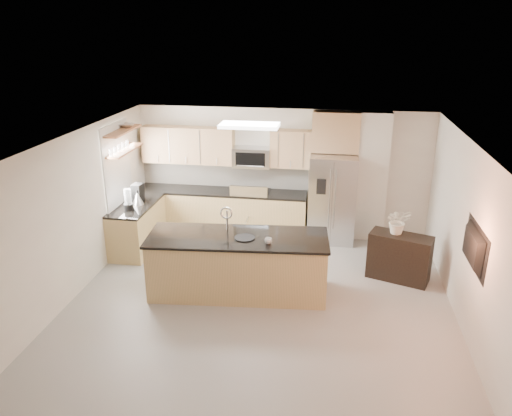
% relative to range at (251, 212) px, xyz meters
% --- Properties ---
extents(floor, '(6.50, 6.50, 0.00)m').
position_rel_range_xyz_m(floor, '(0.60, -2.92, -0.47)').
color(floor, gray).
rests_on(floor, ground).
extents(ceiling, '(6.00, 6.50, 0.02)m').
position_rel_range_xyz_m(ceiling, '(0.60, -2.92, 2.13)').
color(ceiling, white).
rests_on(ceiling, wall_back).
extents(wall_back, '(6.00, 0.02, 2.60)m').
position_rel_range_xyz_m(wall_back, '(0.60, 0.33, 0.83)').
color(wall_back, silver).
rests_on(wall_back, floor).
extents(wall_front, '(6.00, 0.02, 2.60)m').
position_rel_range_xyz_m(wall_front, '(0.60, -6.17, 0.83)').
color(wall_front, silver).
rests_on(wall_front, floor).
extents(wall_left, '(0.02, 6.50, 2.60)m').
position_rel_range_xyz_m(wall_left, '(-2.40, -2.92, 0.83)').
color(wall_left, silver).
rests_on(wall_left, floor).
extents(wall_right, '(0.02, 6.50, 2.60)m').
position_rel_range_xyz_m(wall_right, '(3.60, -2.92, 0.83)').
color(wall_right, silver).
rests_on(wall_right, floor).
extents(back_counter, '(3.55, 0.66, 1.44)m').
position_rel_range_xyz_m(back_counter, '(-0.63, 0.01, -0.00)').
color(back_counter, tan).
rests_on(back_counter, floor).
extents(left_counter, '(0.66, 1.50, 0.92)m').
position_rel_range_xyz_m(left_counter, '(-2.07, -1.07, -0.01)').
color(left_counter, tan).
rests_on(left_counter, floor).
extents(range, '(0.76, 0.64, 1.14)m').
position_rel_range_xyz_m(range, '(0.00, 0.00, 0.00)').
color(range, black).
rests_on(range, floor).
extents(upper_cabinets, '(3.50, 0.33, 0.75)m').
position_rel_range_xyz_m(upper_cabinets, '(-0.70, 0.16, 1.35)').
color(upper_cabinets, tan).
rests_on(upper_cabinets, wall_back).
extents(microwave, '(0.76, 0.40, 0.40)m').
position_rel_range_xyz_m(microwave, '(0.00, 0.12, 1.16)').
color(microwave, '#B1B2B4').
rests_on(microwave, upper_cabinets).
extents(refrigerator, '(0.92, 0.78, 1.78)m').
position_rel_range_xyz_m(refrigerator, '(1.66, -0.05, 0.42)').
color(refrigerator, '#B1B2B4').
rests_on(refrigerator, floor).
extents(partition_column, '(0.60, 0.30, 2.60)m').
position_rel_range_xyz_m(partition_column, '(2.42, 0.18, 0.83)').
color(partition_column, beige).
rests_on(partition_column, floor).
extents(window, '(0.04, 1.15, 1.65)m').
position_rel_range_xyz_m(window, '(-2.38, -1.07, 1.18)').
color(window, white).
rests_on(window, wall_left).
extents(shelf_lower, '(0.30, 1.20, 0.04)m').
position_rel_range_xyz_m(shelf_lower, '(-2.25, -0.97, 1.48)').
color(shelf_lower, '#9C5B3E').
rests_on(shelf_lower, wall_left).
extents(shelf_upper, '(0.30, 1.20, 0.04)m').
position_rel_range_xyz_m(shelf_upper, '(-2.25, -0.97, 1.85)').
color(shelf_upper, '#9C5B3E').
rests_on(shelf_upper, wall_left).
extents(ceiling_fixture, '(1.00, 0.50, 0.06)m').
position_rel_range_xyz_m(ceiling_fixture, '(0.20, -1.32, 2.09)').
color(ceiling_fixture, white).
rests_on(ceiling_fixture, ceiling).
extents(island, '(2.96, 1.27, 1.42)m').
position_rel_range_xyz_m(island, '(0.20, -2.45, 0.03)').
color(island, tan).
rests_on(island, floor).
extents(credenza, '(1.11, 0.75, 0.82)m').
position_rel_range_xyz_m(credenza, '(2.85, -1.58, -0.06)').
color(credenza, black).
rests_on(credenza, floor).
extents(cup, '(0.15, 0.15, 0.09)m').
position_rel_range_xyz_m(cup, '(0.72, -2.65, 0.57)').
color(cup, silver).
rests_on(cup, island).
extents(platter, '(0.43, 0.43, 0.02)m').
position_rel_range_xyz_m(platter, '(0.32, -2.51, 0.53)').
color(platter, black).
rests_on(platter, island).
extents(blender, '(0.18, 0.18, 0.41)m').
position_rel_range_xyz_m(blender, '(-2.07, -1.38, 0.63)').
color(blender, black).
rests_on(blender, left_counter).
extents(kettle, '(0.22, 0.22, 0.27)m').
position_rel_range_xyz_m(kettle, '(-2.02, -1.06, 0.57)').
color(kettle, '#B1B2B4').
rests_on(kettle, left_counter).
extents(coffee_maker, '(0.20, 0.23, 0.34)m').
position_rel_range_xyz_m(coffee_maker, '(-2.09, -0.87, 0.61)').
color(coffee_maker, black).
rests_on(coffee_maker, left_counter).
extents(bowl, '(0.38, 0.38, 0.08)m').
position_rel_range_xyz_m(bowl, '(-2.25, -0.72, 1.91)').
color(bowl, '#B1B2B4').
rests_on(bowl, shelf_upper).
extents(flower_vase, '(0.69, 0.63, 0.67)m').
position_rel_range_xyz_m(flower_vase, '(2.78, -1.51, 0.69)').
color(flower_vase, white).
rests_on(flower_vase, credenza).
extents(television, '(0.14, 1.08, 0.62)m').
position_rel_range_xyz_m(television, '(3.51, -3.12, 0.88)').
color(television, black).
rests_on(television, wall_right).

